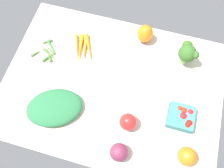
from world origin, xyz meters
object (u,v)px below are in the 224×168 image
object	(u,v)px
carrot_bunch	(83,49)
berry_basket	(181,117)
okra_pile	(48,52)
broccoli_head	(188,52)
red_onion_near_basket	(119,152)
bell_pepper_red	(128,122)
heirloom_tomato_orange	(187,156)
bell_pepper_orange	(145,34)
leafy_greens_clump	(54,107)

from	to	relation	value
carrot_bunch	berry_basket	bearing A→B (deg)	157.15
okra_pile	broccoli_head	size ratio (longest dim) A/B	1.21
okra_pile	broccoli_head	xyz separation A→B (cm)	(-66.83, -13.85, 7.17)
berry_basket	carrot_bunch	xyz separation A→B (cm)	(53.26, -22.45, -1.79)
red_onion_near_basket	bell_pepper_red	bearing A→B (deg)	-92.13
heirloom_tomato_orange	carrot_bunch	size ratio (longest dim) A/B	0.45
bell_pepper_red	bell_pepper_orange	world-z (taller)	bell_pepper_orange
broccoli_head	heirloom_tomato_orange	xyz separation A→B (cm)	(-7.74, 46.21, -3.97)
okra_pile	berry_basket	distance (cm)	71.90
bell_pepper_red	carrot_bunch	size ratio (longest dim) A/B	0.48
okra_pile	heirloom_tomato_orange	distance (cm)	81.35
heirloom_tomato_orange	okra_pile	bearing A→B (deg)	-23.46
bell_pepper_red	berry_basket	distance (cm)	23.90
broccoli_head	heirloom_tomato_orange	bearing A→B (deg)	99.51
berry_basket	leafy_greens_clump	distance (cm)	56.77
red_onion_near_basket	leafy_greens_clump	distance (cm)	34.88
okra_pile	broccoli_head	distance (cm)	68.63
bell_pepper_red	broccoli_head	bearing A→B (deg)	-116.05
red_onion_near_basket	berry_basket	xyz separation A→B (cm)	(-22.67, -22.05, -0.89)
okra_pile	heirloom_tomato_orange	world-z (taller)	heirloom_tomato_orange
carrot_bunch	leafy_greens_clump	bearing A→B (deg)	85.81
okra_pile	carrot_bunch	xyz separation A→B (cm)	(-16.74, -6.20, 0.39)
bell_pepper_red	bell_pepper_orange	bearing A→B (deg)	-86.58
heirloom_tomato_orange	leafy_greens_clump	world-z (taller)	heirloom_tomato_orange
broccoli_head	leafy_greens_clump	world-z (taller)	broccoli_head
broccoli_head	carrot_bunch	world-z (taller)	broccoli_head
bell_pepper_orange	okra_pile	bearing A→B (deg)	24.77
okra_pile	berry_basket	size ratio (longest dim) A/B	1.31
broccoli_head	leafy_greens_clump	size ratio (longest dim) A/B	0.48
red_onion_near_basket	carrot_bunch	bearing A→B (deg)	-55.49
broccoli_head	berry_basket	distance (cm)	30.67
red_onion_near_basket	okra_pile	distance (cm)	60.96
heirloom_tomato_orange	bell_pepper_orange	xyz separation A→B (cm)	(29.49, -53.16, 1.08)
berry_basket	carrot_bunch	size ratio (longest dim) A/B	0.63
bell_pepper_red	berry_basket	size ratio (longest dim) A/B	0.75
okra_pile	bell_pepper_orange	world-z (taller)	bell_pepper_orange
bell_pepper_orange	leafy_greens_clump	world-z (taller)	bell_pepper_orange
heirloom_tomato_orange	bell_pepper_orange	world-z (taller)	bell_pepper_orange
broccoli_head	berry_basket	size ratio (longest dim) A/B	1.08
okra_pile	heirloom_tomato_orange	size ratio (longest dim) A/B	1.84
red_onion_near_basket	bell_pepper_red	xyz separation A→B (cm)	(-0.49, -13.25, 0.39)
broccoli_head	leafy_greens_clump	bearing A→B (deg)	37.99
leafy_greens_clump	bell_pepper_orange	bearing A→B (deg)	-122.69
heirloom_tomato_orange	carrot_bunch	xyz separation A→B (cm)	(57.83, -38.56, -2.81)
berry_basket	carrot_bunch	distance (cm)	57.83
red_onion_near_basket	leafy_greens_clump	xyz separation A→B (cm)	(33.03, -11.12, -1.29)
heirloom_tomato_orange	bell_pepper_orange	size ratio (longest dim) A/B	0.79
bell_pepper_red	heirloom_tomato_orange	xyz separation A→B (cm)	(-26.75, 7.32, -0.25)
berry_basket	broccoli_head	bearing A→B (deg)	-83.98
berry_basket	leafy_greens_clump	size ratio (longest dim) A/B	0.45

